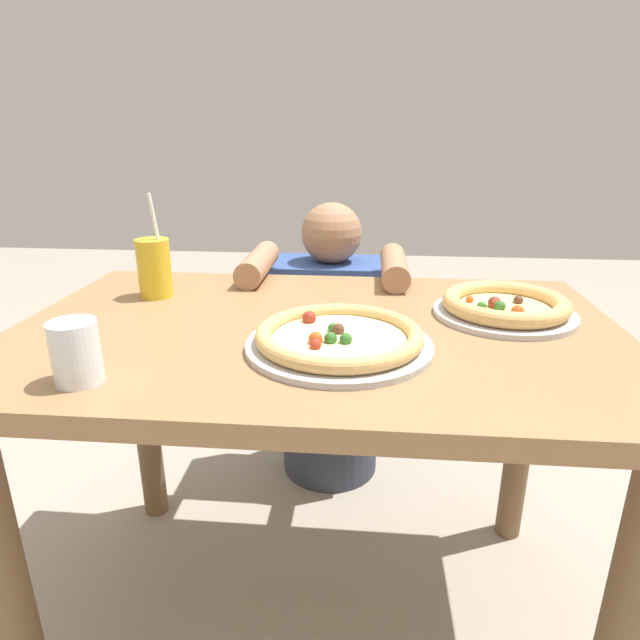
{
  "coord_description": "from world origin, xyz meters",
  "views": [
    {
      "loc": [
        0.1,
        -1.02,
        1.13
      ],
      "look_at": [
        0.01,
        -0.05,
        0.78
      ],
      "focal_mm": 30.19,
      "sensor_mm": 36.0,
      "label": 1
    }
  ],
  "objects": [
    {
      "name": "ground_plane",
      "position": [
        0.0,
        0.0,
        0.0
      ],
      "size": [
        8.0,
        8.0,
        0.0
      ],
      "primitive_type": "plane",
      "color": "#9E9384"
    },
    {
      "name": "dining_table",
      "position": [
        0.0,
        0.0,
        0.63
      ],
      "size": [
        1.23,
        0.79,
        0.75
      ],
      "color": "#936D47",
      "rests_on": "ground"
    },
    {
      "name": "pizza_near",
      "position": [
        0.05,
        -0.11,
        0.77
      ],
      "size": [
        0.34,
        0.34,
        0.04
      ],
      "color": "#B7B7BC",
      "rests_on": "dining_table"
    },
    {
      "name": "pizza_far",
      "position": [
        0.39,
        0.1,
        0.77
      ],
      "size": [
        0.3,
        0.3,
        0.05
      ],
      "color": "#B7B7BC",
      "rests_on": "dining_table"
    },
    {
      "name": "drink_cup_colored",
      "position": [
        -0.4,
        0.17,
        0.82
      ],
      "size": [
        0.08,
        0.08,
        0.24
      ],
      "color": "gold",
      "rests_on": "dining_table"
    },
    {
      "name": "water_cup_clear",
      "position": [
        -0.35,
        -0.29,
        0.8
      ],
      "size": [
        0.08,
        0.08,
        0.1
      ],
      "color": "silver",
      "rests_on": "dining_table"
    },
    {
      "name": "diner_seated",
      "position": [
        -0.01,
        0.6,
        0.41
      ],
      "size": [
        0.44,
        0.53,
        0.92
      ],
      "color": "#333847",
      "rests_on": "ground"
    }
  ]
}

